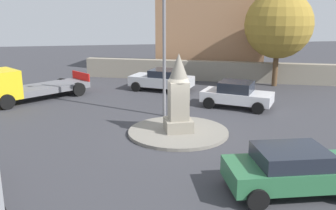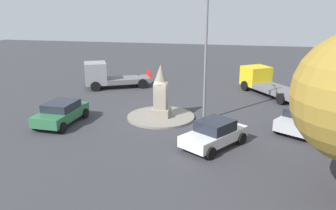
{
  "view_description": "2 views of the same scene",
  "coord_description": "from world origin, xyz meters",
  "px_view_note": "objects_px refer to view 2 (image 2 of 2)",
  "views": [
    {
      "loc": [
        -3.11,
        -15.4,
        5.47
      ],
      "look_at": [
        -0.6,
        -0.8,
        1.54
      ],
      "focal_mm": 39.94,
      "sensor_mm": 36.0,
      "label": 1
    },
    {
      "loc": [
        21.27,
        4.72,
        7.48
      ],
      "look_at": [
        0.7,
        0.62,
        1.12
      ],
      "focal_mm": 37.29,
      "sensor_mm": 36.0,
      "label": 2
    }
  ],
  "objects_px": {
    "streetlamp": "(206,44)",
    "truck_yellow_waiting": "(265,82)",
    "truck_grey_parked_right": "(107,76)",
    "car_white_far_side": "(214,133)",
    "car_green_passing": "(61,112)",
    "car_silver_near_island": "(303,119)",
    "monument": "(161,93)"
  },
  "relations": [
    {
      "from": "monument",
      "to": "car_silver_near_island",
      "type": "height_order",
      "value": "monument"
    },
    {
      "from": "car_silver_near_island",
      "to": "truck_yellow_waiting",
      "type": "distance_m",
      "value": 8.82
    },
    {
      "from": "car_silver_near_island",
      "to": "truck_grey_parked_right",
      "type": "relative_size",
      "value": 0.75
    },
    {
      "from": "car_green_passing",
      "to": "truck_yellow_waiting",
      "type": "height_order",
      "value": "truck_yellow_waiting"
    },
    {
      "from": "truck_grey_parked_right",
      "to": "truck_yellow_waiting",
      "type": "relative_size",
      "value": 0.94
    },
    {
      "from": "truck_yellow_waiting",
      "to": "monument",
      "type": "bearing_deg",
      "value": -41.46
    },
    {
      "from": "streetlamp",
      "to": "truck_yellow_waiting",
      "type": "bearing_deg",
      "value": 151.47
    },
    {
      "from": "car_green_passing",
      "to": "truck_grey_parked_right",
      "type": "height_order",
      "value": "truck_grey_parked_right"
    },
    {
      "from": "streetlamp",
      "to": "truck_yellow_waiting",
      "type": "xyz_separation_m",
      "value": [
        -7.84,
        4.26,
        -3.95
      ]
    },
    {
      "from": "monument",
      "to": "truck_grey_parked_right",
      "type": "distance_m",
      "value": 9.53
    },
    {
      "from": "monument",
      "to": "car_green_passing",
      "type": "height_order",
      "value": "monument"
    },
    {
      "from": "car_green_passing",
      "to": "truck_yellow_waiting",
      "type": "xyz_separation_m",
      "value": [
        -10.31,
        12.94,
        0.21
      ]
    },
    {
      "from": "car_silver_near_island",
      "to": "streetlamp",
      "type": "bearing_deg",
      "value": -97.79
    },
    {
      "from": "truck_grey_parked_right",
      "to": "car_white_far_side",
      "type": "bearing_deg",
      "value": 42.35
    },
    {
      "from": "truck_grey_parked_right",
      "to": "truck_yellow_waiting",
      "type": "height_order",
      "value": "truck_grey_parked_right"
    },
    {
      "from": "car_silver_near_island",
      "to": "car_white_far_side",
      "type": "relative_size",
      "value": 1.09
    },
    {
      "from": "truck_yellow_waiting",
      "to": "streetlamp",
      "type": "bearing_deg",
      "value": -28.53
    },
    {
      "from": "car_silver_near_island",
      "to": "truck_grey_parked_right",
      "type": "bearing_deg",
      "value": -117.01
    },
    {
      "from": "truck_yellow_waiting",
      "to": "car_silver_near_island",
      "type": "bearing_deg",
      "value": 11.01
    },
    {
      "from": "car_green_passing",
      "to": "truck_yellow_waiting",
      "type": "bearing_deg",
      "value": 128.56
    },
    {
      "from": "car_silver_near_island",
      "to": "car_green_passing",
      "type": "bearing_deg",
      "value": -83.51
    },
    {
      "from": "car_white_far_side",
      "to": "car_green_passing",
      "type": "relative_size",
      "value": 1.01
    },
    {
      "from": "car_silver_near_island",
      "to": "truck_grey_parked_right",
      "type": "distance_m",
      "value": 16.98
    },
    {
      "from": "car_silver_near_island",
      "to": "car_white_far_side",
      "type": "xyz_separation_m",
      "value": [
        3.4,
        -4.99,
        0.01
      ]
    },
    {
      "from": "streetlamp",
      "to": "car_green_passing",
      "type": "bearing_deg",
      "value": -74.07
    },
    {
      "from": "car_green_passing",
      "to": "truck_yellow_waiting",
      "type": "distance_m",
      "value": 16.55
    },
    {
      "from": "car_white_far_side",
      "to": "car_green_passing",
      "type": "height_order",
      "value": "car_white_far_side"
    },
    {
      "from": "car_white_far_side",
      "to": "truck_grey_parked_right",
      "type": "height_order",
      "value": "truck_grey_parked_right"
    },
    {
      "from": "car_green_passing",
      "to": "truck_grey_parked_right",
      "type": "distance_m",
      "value": 9.39
    },
    {
      "from": "streetlamp",
      "to": "truck_yellow_waiting",
      "type": "distance_m",
      "value": 9.76
    },
    {
      "from": "streetlamp",
      "to": "truck_grey_parked_right",
      "type": "bearing_deg",
      "value": -126.92
    },
    {
      "from": "car_white_far_side",
      "to": "truck_yellow_waiting",
      "type": "relative_size",
      "value": 0.65
    }
  ]
}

